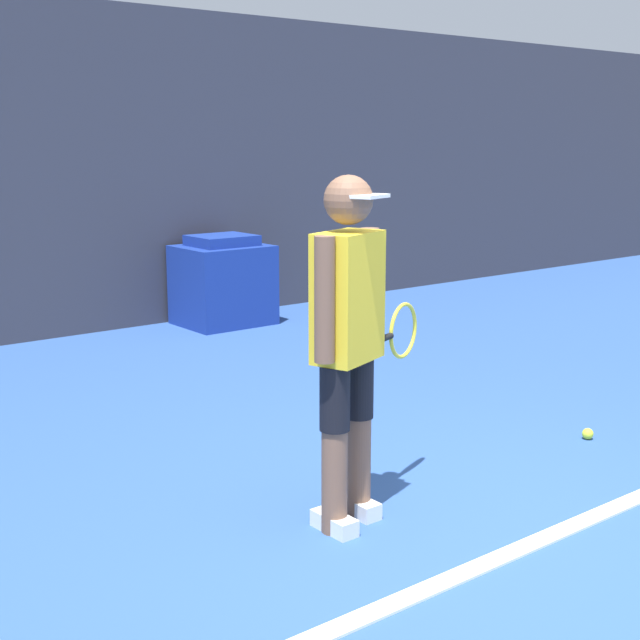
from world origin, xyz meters
name	(u,v)px	position (x,y,z in m)	size (l,w,h in m)	color
ground_plane	(507,563)	(0.00, 0.00, 0.00)	(24.00, 24.00, 0.00)	#2D5193
back_wall	(20,172)	(0.00, 5.46, 1.49)	(24.00, 0.10, 2.98)	#383842
court_baseline	(499,558)	(0.00, 0.04, 0.01)	(21.60, 0.10, 0.01)	white
tennis_player	(349,336)	(-0.26, 0.74, 0.90)	(0.90, 0.43, 1.62)	brown
tennis_ball	(588,434)	(1.63, 0.75, 0.03)	(0.07, 0.07, 0.07)	#D1E533
covered_chair	(223,282)	(1.75, 5.00, 0.41)	(0.83, 0.71, 0.87)	navy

